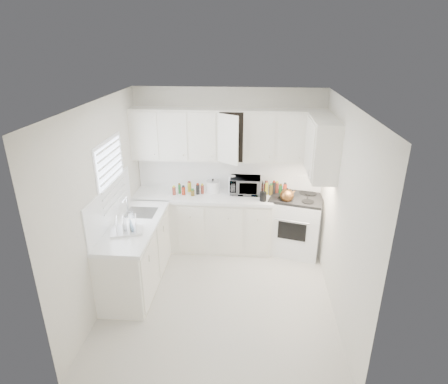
# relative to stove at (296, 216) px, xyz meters

# --- Properties ---
(floor) EXTENTS (3.20, 3.20, 0.00)m
(floor) POSITION_rel_stove_xyz_m (-1.11, -1.29, -0.62)
(floor) COLOR beige
(floor) RESTS_ON ground
(ceiling) EXTENTS (3.20, 3.20, 0.00)m
(ceiling) POSITION_rel_stove_xyz_m (-1.11, -1.29, 1.98)
(ceiling) COLOR white
(ceiling) RESTS_ON ground
(wall_back) EXTENTS (3.00, 0.00, 3.00)m
(wall_back) POSITION_rel_stove_xyz_m (-1.11, 0.31, 0.68)
(wall_back) COLOR silver
(wall_back) RESTS_ON ground
(wall_front) EXTENTS (3.00, 0.00, 3.00)m
(wall_front) POSITION_rel_stove_xyz_m (-1.11, -2.89, 0.68)
(wall_front) COLOR silver
(wall_front) RESTS_ON ground
(wall_left) EXTENTS (0.00, 3.20, 3.20)m
(wall_left) POSITION_rel_stove_xyz_m (-2.61, -1.29, 0.68)
(wall_left) COLOR silver
(wall_left) RESTS_ON ground
(wall_right) EXTENTS (0.00, 3.20, 3.20)m
(wall_right) POSITION_rel_stove_xyz_m (0.39, -1.29, 0.68)
(wall_right) COLOR silver
(wall_right) RESTS_ON ground
(window_blinds) EXTENTS (0.06, 0.96, 1.06)m
(window_blinds) POSITION_rel_stove_xyz_m (-2.59, -0.94, 0.93)
(window_blinds) COLOR white
(window_blinds) RESTS_ON wall_left
(lower_cabinets_back) EXTENTS (2.22, 0.60, 0.90)m
(lower_cabinets_back) POSITION_rel_stove_xyz_m (-1.50, 0.01, -0.17)
(lower_cabinets_back) COLOR silver
(lower_cabinets_back) RESTS_ON floor
(lower_cabinets_left) EXTENTS (0.60, 1.60, 0.90)m
(lower_cabinets_left) POSITION_rel_stove_xyz_m (-2.31, -1.09, -0.17)
(lower_cabinets_left) COLOR silver
(lower_cabinets_left) RESTS_ON floor
(countertop_back) EXTENTS (2.24, 0.64, 0.05)m
(countertop_back) POSITION_rel_stove_xyz_m (-1.50, -0.00, 0.31)
(countertop_back) COLOR white
(countertop_back) RESTS_ON lower_cabinets_back
(countertop_left) EXTENTS (0.64, 1.62, 0.05)m
(countertop_left) POSITION_rel_stove_xyz_m (-2.30, -1.09, 0.31)
(countertop_left) COLOR white
(countertop_left) RESTS_ON lower_cabinets_left
(backsplash_back) EXTENTS (2.98, 0.02, 0.55)m
(backsplash_back) POSITION_rel_stove_xyz_m (-1.11, 0.30, 0.61)
(backsplash_back) COLOR white
(backsplash_back) RESTS_ON wall_back
(backsplash_left) EXTENTS (0.02, 1.60, 0.55)m
(backsplash_left) POSITION_rel_stove_xyz_m (-2.60, -1.09, 0.61)
(backsplash_left) COLOR white
(backsplash_left) RESTS_ON wall_left
(upper_cabinets_back) EXTENTS (3.00, 0.33, 0.80)m
(upper_cabinets_back) POSITION_rel_stove_xyz_m (-1.11, 0.14, 0.88)
(upper_cabinets_back) COLOR silver
(upper_cabinets_back) RESTS_ON wall_back
(upper_cabinets_right) EXTENTS (0.33, 0.90, 0.80)m
(upper_cabinets_right) POSITION_rel_stove_xyz_m (0.22, -0.47, 0.88)
(upper_cabinets_right) COLOR silver
(upper_cabinets_right) RESTS_ON wall_right
(sink) EXTENTS (0.42, 0.38, 0.30)m
(sink) POSITION_rel_stove_xyz_m (-2.30, -0.74, 0.45)
(sink) COLOR gray
(sink) RESTS_ON countertop_left
(stove) EXTENTS (0.95, 0.84, 1.24)m
(stove) POSITION_rel_stove_xyz_m (0.00, 0.00, 0.00)
(stove) COLOR white
(stove) RESTS_ON floor
(tea_kettle) EXTENTS (0.33, 0.31, 0.24)m
(tea_kettle) POSITION_rel_stove_xyz_m (-0.18, -0.16, 0.44)
(tea_kettle) COLOR #985D29
(tea_kettle) RESTS_ON stove
(frying_pan) EXTENTS (0.34, 0.51, 0.04)m
(frying_pan) POSITION_rel_stove_xyz_m (0.18, 0.16, 0.35)
(frying_pan) COLOR black
(frying_pan) RESTS_ON stove
(microwave) EXTENTS (0.49, 0.27, 0.33)m
(microwave) POSITION_rel_stove_xyz_m (-0.83, 0.12, 0.49)
(microwave) COLOR gray
(microwave) RESTS_ON countertop_back
(rice_cooker) EXTENTS (0.23, 0.23, 0.23)m
(rice_cooker) POSITION_rel_stove_xyz_m (-1.35, 0.13, 0.44)
(rice_cooker) COLOR white
(rice_cooker) RESTS_ON countertop_back
(paper_towel) EXTENTS (0.12, 0.12, 0.27)m
(paper_towel) POSITION_rel_stove_xyz_m (-1.05, 0.17, 0.47)
(paper_towel) COLOR white
(paper_towel) RESTS_ON countertop_back
(utensil_crock) EXTENTS (0.12, 0.12, 0.34)m
(utensil_crock) POSITION_rel_stove_xyz_m (-0.54, -0.17, 0.50)
(utensil_crock) COLOR black
(utensil_crock) RESTS_ON countertop_back
(dish_rack) EXTENTS (0.47, 0.41, 0.22)m
(dish_rack) POSITION_rel_stove_xyz_m (-2.33, -1.33, 0.44)
(dish_rack) COLOR white
(dish_rack) RESTS_ON countertop_left
(spice_left_0) EXTENTS (0.06, 0.06, 0.13)m
(spice_left_0) POSITION_rel_stove_xyz_m (-1.96, 0.13, 0.40)
(spice_left_0) COLOR maroon
(spice_left_0) RESTS_ON countertop_back
(spice_left_1) EXTENTS (0.06, 0.06, 0.13)m
(spice_left_1) POSITION_rel_stove_xyz_m (-1.89, 0.04, 0.40)
(spice_left_1) COLOR #287931
(spice_left_1) RESTS_ON countertop_back
(spice_left_2) EXTENTS (0.06, 0.06, 0.13)m
(spice_left_2) POSITION_rel_stove_xyz_m (-1.81, 0.13, 0.40)
(spice_left_2) COLOR #A42C15
(spice_left_2) RESTS_ON countertop_back
(spice_left_3) EXTENTS (0.06, 0.06, 0.13)m
(spice_left_3) POSITION_rel_stove_xyz_m (-1.74, 0.04, 0.40)
(spice_left_3) COLOR gold
(spice_left_3) RESTS_ON countertop_back
(spice_left_4) EXTENTS (0.06, 0.06, 0.13)m
(spice_left_4) POSITION_rel_stove_xyz_m (-1.66, 0.13, 0.40)
(spice_left_4) COLOR brown
(spice_left_4) RESTS_ON countertop_back
(spice_left_5) EXTENTS (0.06, 0.06, 0.13)m
(spice_left_5) POSITION_rel_stove_xyz_m (-1.59, 0.04, 0.40)
(spice_left_5) COLOR black
(spice_left_5) RESTS_ON countertop_back
(spice_left_6) EXTENTS (0.06, 0.06, 0.13)m
(spice_left_6) POSITION_rel_stove_xyz_m (-1.51, 0.13, 0.40)
(spice_left_6) COLOR maroon
(spice_left_6) RESTS_ON countertop_back
(sauce_right_0) EXTENTS (0.06, 0.06, 0.19)m
(sauce_right_0) POSITION_rel_stove_xyz_m (-0.53, 0.17, 0.43)
(sauce_right_0) COLOR #A42C15
(sauce_right_0) RESTS_ON countertop_back
(sauce_right_1) EXTENTS (0.06, 0.06, 0.19)m
(sauce_right_1) POSITION_rel_stove_xyz_m (-0.48, 0.11, 0.43)
(sauce_right_1) COLOR gold
(sauce_right_1) RESTS_ON countertop_back
(sauce_right_2) EXTENTS (0.06, 0.06, 0.19)m
(sauce_right_2) POSITION_rel_stove_xyz_m (-0.42, 0.17, 0.43)
(sauce_right_2) COLOR brown
(sauce_right_2) RESTS_ON countertop_back
(sauce_right_3) EXTENTS (0.06, 0.06, 0.19)m
(sauce_right_3) POSITION_rel_stove_xyz_m (-0.37, 0.11, 0.43)
(sauce_right_3) COLOR black
(sauce_right_3) RESTS_ON countertop_back
(sauce_right_4) EXTENTS (0.06, 0.06, 0.19)m
(sauce_right_4) POSITION_rel_stove_xyz_m (-0.31, 0.17, 0.43)
(sauce_right_4) COLOR maroon
(sauce_right_4) RESTS_ON countertop_back
(sauce_right_5) EXTENTS (0.06, 0.06, 0.19)m
(sauce_right_5) POSITION_rel_stove_xyz_m (-0.26, 0.11, 0.43)
(sauce_right_5) COLOR #287931
(sauce_right_5) RESTS_ON countertop_back
(sauce_right_6) EXTENTS (0.06, 0.06, 0.19)m
(sauce_right_6) POSITION_rel_stove_xyz_m (-0.20, 0.17, 0.43)
(sauce_right_6) COLOR #A42C15
(sauce_right_6) RESTS_ON countertop_back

